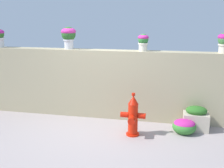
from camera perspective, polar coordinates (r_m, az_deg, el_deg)
ground_plane at (r=5.50m, az=-4.30°, el=-10.39°), size 24.00×24.00×0.00m
stone_wall at (r=6.21m, az=-1.77°, el=0.01°), size 5.69×0.31×1.53m
potted_plant_1 at (r=6.28m, az=-8.93°, el=9.95°), size 0.33×0.33×0.49m
potted_plant_2 at (r=5.88m, az=6.44°, el=8.84°), size 0.23×0.23×0.36m
fire_hydrant at (r=5.34m, az=4.32°, el=-6.68°), size 0.48×0.38×0.85m
flower_bush_left at (r=5.68m, az=14.64°, el=-8.32°), size 0.46×0.41×0.30m
planter_box at (r=5.88m, az=16.87°, el=-6.82°), size 0.50×0.36×0.50m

